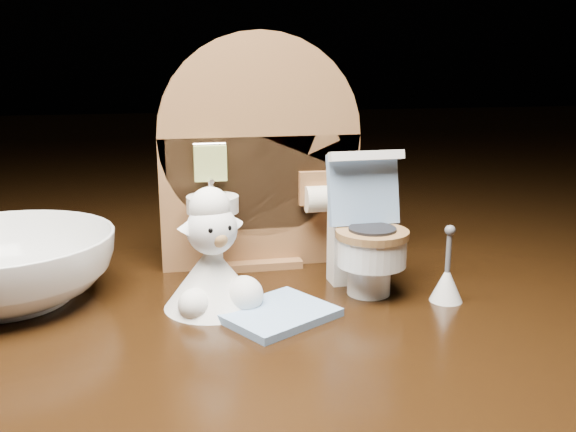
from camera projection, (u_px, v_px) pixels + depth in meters
name	position (u px, v px, depth m)	size (l,w,h in m)	color
backdrop_panel	(259.00, 166.00, 0.41)	(0.13, 0.05, 0.15)	brown
toy_toilet	(365.00, 240.00, 0.38)	(0.04, 0.05, 0.08)	white
bath_mat	(277.00, 314.00, 0.34)	(0.06, 0.05, 0.00)	#7DA2CD
toilet_brush	(447.00, 281.00, 0.36)	(0.02, 0.02, 0.04)	white
plush_lamb	(213.00, 266.00, 0.35)	(0.05, 0.05, 0.07)	white
ceramic_bowl	(5.00, 268.00, 0.36)	(0.12, 0.12, 0.04)	white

